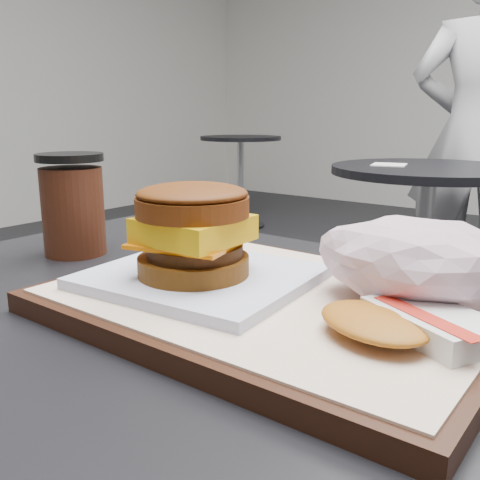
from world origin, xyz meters
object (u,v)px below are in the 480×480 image
(breakfast_sandwich, at_px, (196,242))
(hash_brown, at_px, (405,322))
(serving_tray, at_px, (275,303))
(neighbor_table, at_px, (424,220))
(crumpled_wrapper, at_px, (413,260))
(coffee_cup, at_px, (73,206))
(patron, at_px, (478,135))

(breakfast_sandwich, distance_m, hash_brown, 0.20)
(serving_tray, xyz_separation_m, neighbor_table, (-0.40, 1.60, -0.23))
(hash_brown, height_order, neighbor_table, hash_brown)
(crumpled_wrapper, height_order, coffee_cup, coffee_cup)
(serving_tray, height_order, neighbor_table, serving_tray)
(coffee_cup, height_order, neighbor_table, coffee_cup)
(breakfast_sandwich, distance_m, neighbor_table, 1.68)
(hash_brown, height_order, coffee_cup, coffee_cup)
(serving_tray, bearing_deg, hash_brown, -10.80)
(hash_brown, xyz_separation_m, neighbor_table, (-0.52, 1.63, -0.25))
(serving_tray, bearing_deg, patron, 100.04)
(breakfast_sandwich, relative_size, patron, 0.12)
(neighbor_table, bearing_deg, patron, 90.15)
(hash_brown, relative_size, crumpled_wrapper, 0.86)
(serving_tray, distance_m, breakfast_sandwich, 0.09)
(serving_tray, distance_m, crumpled_wrapper, 0.12)
(hash_brown, bearing_deg, patron, 102.94)
(coffee_cup, bearing_deg, serving_tray, -3.48)
(coffee_cup, relative_size, neighbor_table, 0.17)
(serving_tray, height_order, hash_brown, hash_brown)
(hash_brown, xyz_separation_m, coffee_cup, (-0.44, 0.04, 0.03))
(breakfast_sandwich, height_order, crumpled_wrapper, breakfast_sandwich)
(breakfast_sandwich, distance_m, crumpled_wrapper, 0.19)
(crumpled_wrapper, height_order, neighbor_table, crumpled_wrapper)
(coffee_cup, bearing_deg, neighbor_table, 93.19)
(hash_brown, bearing_deg, breakfast_sandwich, -179.57)
(hash_brown, bearing_deg, coffee_cup, 174.40)
(hash_brown, relative_size, patron, 0.08)
(patron, bearing_deg, serving_tray, 83.37)
(patron, bearing_deg, crumpled_wrapper, 86.12)
(neighbor_table, bearing_deg, hash_brown, -72.14)
(crumpled_wrapper, xyz_separation_m, patron, (-0.50, 2.21, 0.02))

